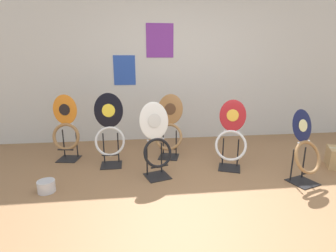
{
  "coord_description": "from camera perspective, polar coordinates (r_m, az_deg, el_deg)",
  "views": [
    {
      "loc": [
        -0.76,
        -2.2,
        1.43
      ],
      "look_at": [
        -0.36,
        1.13,
        0.55
      ],
      "focal_mm": 28.0,
      "sensor_mm": 36.0,
      "label": 1
    }
  ],
  "objects": [
    {
      "name": "paint_can",
      "position": [
        3.22,
        -24.97,
        -11.71
      ],
      "size": [
        0.19,
        0.19,
        0.14
      ],
      "color": "silver",
      "rests_on": "ground_plane"
    },
    {
      "name": "wall_back",
      "position": [
        4.63,
        2.65,
        13.07
      ],
      "size": [
        8.0,
        0.07,
        2.6
      ],
      "color": "silver",
      "rests_on": "ground_plane"
    },
    {
      "name": "toilet_seat_display_navy_moon",
      "position": [
        3.41,
        27.75,
        -4.92
      ],
      "size": [
        0.43,
        0.38,
        0.86
      ],
      "color": "black",
      "rests_on": "ground_plane"
    },
    {
      "name": "ground_plane",
      "position": [
        2.73,
        10.86,
        -17.18
      ],
      "size": [
        14.0,
        14.0,
        0.0
      ],
      "primitive_type": "plane",
      "color": "#8E6642"
    },
    {
      "name": "toilet_seat_display_crimson_swirl",
      "position": [
        3.51,
        13.62,
        -2.19
      ],
      "size": [
        0.46,
        0.42,
        0.9
      ],
      "color": "black",
      "rests_on": "ground_plane"
    },
    {
      "name": "toilet_seat_display_orange_sun",
      "position": [
        3.95,
        -21.33,
        -0.84
      ],
      "size": [
        0.41,
        0.32,
        0.94
      ],
      "color": "black",
      "rests_on": "ground_plane"
    },
    {
      "name": "toilet_seat_display_jazz_black",
      "position": [
        3.56,
        -12.61,
        -1.2
      ],
      "size": [
        0.4,
        0.29,
        0.99
      ],
      "color": "black",
      "rests_on": "ground_plane"
    },
    {
      "name": "toilet_seat_display_woodgrain",
      "position": [
        3.81,
        0.26,
        -0.6
      ],
      "size": [
        0.47,
        0.45,
        0.91
      ],
      "color": "black",
      "rests_on": "ground_plane"
    },
    {
      "name": "toilet_seat_display_white_plain",
      "position": [
        3.16,
        -2.62,
        -3.4
      ],
      "size": [
        0.42,
        0.36,
        0.92
      ],
      "color": "black",
      "rests_on": "ground_plane"
    }
  ]
}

